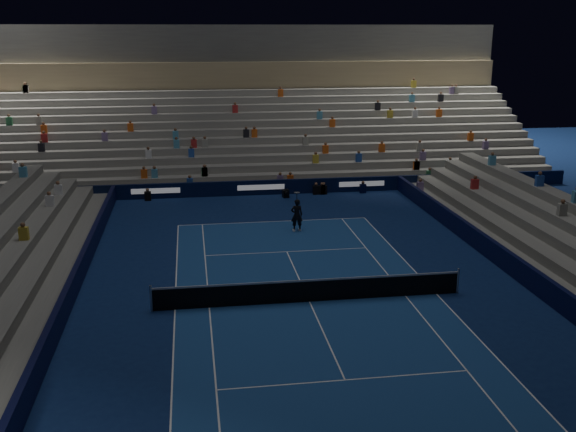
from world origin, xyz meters
The scene contains 9 objects.
ground centered at (0.00, 0.00, 0.00)m, with size 90.00×90.00×0.00m, color #0C1D4B.
court_surface centered at (0.00, 0.00, 0.01)m, with size 10.97×23.77×0.01m, color navy.
sponsor_barrier_far centered at (0.00, 18.50, 0.50)m, with size 44.00×0.25×1.00m, color black.
sponsor_barrier_east centered at (9.70, 0.00, 0.50)m, with size 0.25×37.00×1.00m, color black.
sponsor_barrier_west centered at (-9.70, 0.00, 0.50)m, with size 0.25×37.00×1.00m, color black.
grandstand_main centered at (0.00, 27.90, 3.38)m, with size 44.00×15.20×11.20m.
tennis_net centered at (0.00, 0.00, 0.50)m, with size 12.90×0.10×1.10m.
tennis_player centered at (1.07, 9.89, 0.91)m, with size 0.67×0.44×1.83m, color black.
broadcast_camera centered at (1.56, 17.50, 0.28)m, with size 0.45×0.87×0.53m.
Camera 1 is at (-4.60, -24.82, 10.85)m, focal length 41.17 mm.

